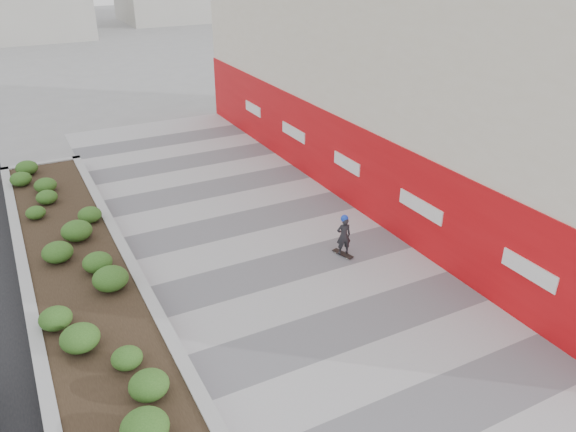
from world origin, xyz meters
name	(u,v)px	position (x,y,z in m)	size (l,w,h in m)	color
ground	(391,371)	(0.00, 0.00, 0.00)	(160.00, 160.00, 0.00)	gray
walkway	(322,302)	(0.00, 3.00, 0.01)	(8.00, 36.00, 0.01)	#A8A8AD
building	(405,79)	(6.98, 8.98, 3.98)	(6.04, 24.08, 8.00)	beige
planter	(78,268)	(-5.50, 7.00, 0.42)	(3.00, 18.00, 0.90)	#9E9EA0
manhole_cover	(338,297)	(0.50, 3.00, 0.00)	(0.44, 0.44, 0.01)	#595654
skateboarder	(344,235)	(1.80, 4.79, 0.69)	(0.50, 0.75, 1.37)	beige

